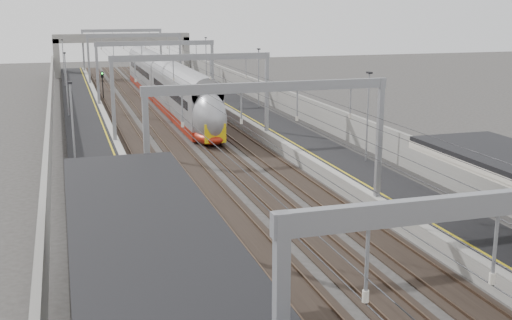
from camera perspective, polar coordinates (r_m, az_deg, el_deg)
platform_left at (r=54.87m, az=-14.41°, el=1.74°), size 4.00×120.00×1.00m
platform_right at (r=57.74m, az=1.64°, el=2.73°), size 4.00×120.00×1.00m
tracks at (r=55.84m, az=-6.17°, el=1.82°), size 11.40×140.00×0.20m
overhead_line at (r=61.42m, az=-7.50°, el=8.59°), size 13.00×140.00×6.60m
overbridge at (r=109.38m, az=-11.79°, el=10.13°), size 22.00×2.20×6.90m
wall_left at (r=54.64m, az=-17.83°, el=2.64°), size 0.30×120.00×3.20m
wall_right at (r=58.62m, az=4.62°, el=3.95°), size 0.30×120.00×3.20m
train at (r=74.47m, az=-7.89°, el=6.36°), size 2.80×50.96×4.42m
signal_green at (r=81.67m, az=-13.49°, el=6.92°), size 0.32×0.32×3.48m
signal_red_near at (r=81.68m, az=-7.52°, el=7.18°), size 0.32×0.32×3.48m
signal_red_far at (r=86.76m, az=-6.61°, el=7.57°), size 0.32×0.32×3.48m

